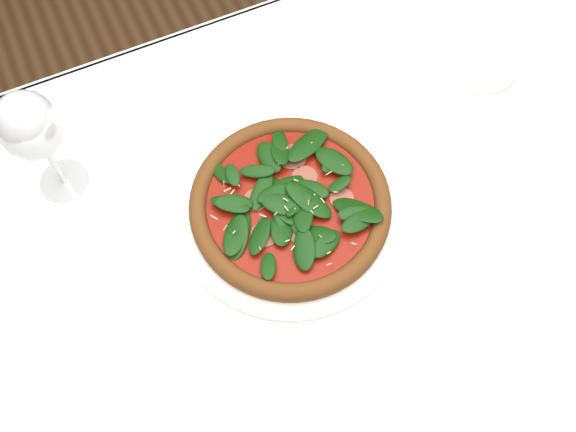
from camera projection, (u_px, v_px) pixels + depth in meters
name	position (u px, v px, depth m)	size (l,w,h in m)	color
ground	(306.00, 362.00, 1.53)	(6.00, 6.00, 0.00)	brown
dining_table	(317.00, 263.00, 0.94)	(1.21, 0.81, 0.75)	white
plate	(290.00, 209.00, 0.86)	(0.31, 0.31, 0.01)	silver
pizza	(290.00, 203.00, 0.84)	(0.29, 0.29, 0.03)	brown
wine_glass	(30.00, 128.00, 0.76)	(0.08, 0.08, 0.19)	white
saucer_far	(477.00, 59.00, 0.97)	(0.13, 0.13, 0.01)	silver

